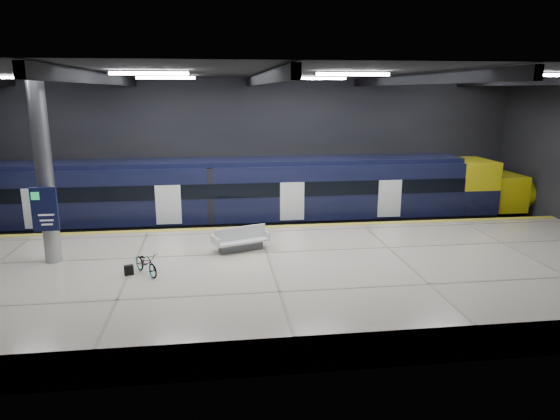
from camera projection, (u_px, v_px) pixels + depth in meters
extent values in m
plane|color=black|center=(264.00, 270.00, 20.91)|extent=(30.00, 30.00, 0.00)
cube|color=black|center=(249.00, 152.00, 27.70)|extent=(30.00, 0.10, 8.00)
cube|color=black|center=(295.00, 229.00, 12.27)|extent=(30.00, 0.10, 8.00)
cube|color=black|center=(263.00, 72.00, 19.05)|extent=(30.00, 16.00, 0.10)
cube|color=black|center=(101.00, 79.00, 18.35)|extent=(0.25, 16.00, 0.40)
cube|color=black|center=(263.00, 79.00, 19.11)|extent=(0.25, 16.00, 0.40)
cube|color=black|center=(412.00, 80.00, 19.87)|extent=(0.25, 16.00, 0.40)
cube|color=black|center=(551.00, 80.00, 20.62)|extent=(0.25, 16.00, 0.40)
cube|color=white|center=(149.00, 73.00, 16.65)|extent=(2.60, 0.18, 0.10)
cube|color=white|center=(353.00, 74.00, 17.53)|extent=(2.60, 0.18, 0.10)
cube|color=white|center=(537.00, 75.00, 18.41)|extent=(2.60, 0.18, 0.10)
cube|color=white|center=(1.00, 77.00, 21.55)|extent=(2.60, 0.18, 0.10)
cube|color=white|center=(166.00, 78.00, 22.43)|extent=(2.60, 0.18, 0.10)
cube|color=white|center=(318.00, 78.00, 23.31)|extent=(2.60, 0.18, 0.10)
cube|color=white|center=(460.00, 79.00, 24.20)|extent=(2.60, 0.18, 0.10)
cube|color=beige|center=(271.00, 279.00, 18.38)|extent=(30.00, 11.00, 1.10)
cube|color=gold|center=(258.00, 227.00, 23.31)|extent=(30.00, 0.40, 0.01)
cube|color=gray|center=(255.00, 236.00, 25.51)|extent=(30.00, 0.08, 0.16)
cube|color=gray|center=(253.00, 228.00, 26.89)|extent=(30.00, 0.08, 0.16)
cube|color=black|center=(231.00, 224.00, 25.94)|extent=(24.00, 2.58, 0.80)
cube|color=black|center=(230.00, 191.00, 25.53)|extent=(24.00, 2.80, 2.75)
cube|color=black|center=(229.00, 162.00, 25.18)|extent=(24.00, 2.30, 0.24)
cube|color=black|center=(231.00, 191.00, 24.10)|extent=(24.00, 0.04, 0.70)
cube|color=white|center=(292.00, 201.00, 24.62)|extent=(1.20, 0.05, 1.90)
cube|color=yellow|center=(469.00, 185.00, 27.16)|extent=(2.00, 2.80, 2.75)
ellipsoid|color=yellow|center=(513.00, 192.00, 27.60)|extent=(3.60, 2.52, 1.90)
cube|color=black|center=(475.00, 182.00, 27.16)|extent=(1.60, 2.38, 0.80)
cube|color=#595B60|center=(241.00, 246.00, 19.92)|extent=(1.79, 1.09, 0.32)
cube|color=silver|center=(241.00, 240.00, 19.86)|extent=(2.32, 1.59, 0.09)
cube|color=silver|center=(240.00, 233.00, 19.79)|extent=(2.04, 0.82, 0.54)
cube|color=silver|center=(215.00, 241.00, 19.35)|extent=(0.37, 0.88, 0.32)
cube|color=silver|center=(265.00, 234.00, 20.31)|extent=(0.37, 0.88, 0.32)
imported|color=#99999E|center=(146.00, 263.00, 17.26)|extent=(1.29, 1.57, 0.81)
cube|color=black|center=(129.00, 270.00, 17.24)|extent=(0.34, 0.28, 0.35)
cylinder|color=#9EA0A5|center=(44.00, 170.00, 17.88)|extent=(0.60, 0.60, 6.90)
cube|color=#0F1439|center=(45.00, 209.00, 17.79)|extent=(0.90, 0.12, 1.60)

